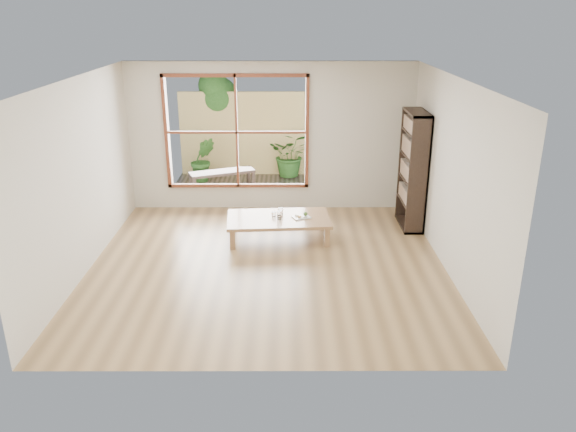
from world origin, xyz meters
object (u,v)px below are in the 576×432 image
Objects in this scene: low_table at (279,220)px; garden_bench at (222,174)px; bookshelf at (413,170)px; food_tray at (302,216)px.

low_table is 2.65m from garden_bench.
bookshelf is 3.84m from garden_bench.
bookshelf reaches higher than garden_bench.
low_table is 0.86× the size of bookshelf.
food_tray is (0.37, 0.00, 0.06)m from low_table.
food_tray is (-1.81, -0.56, -0.59)m from bookshelf.
bookshelf is at bearing 10.57° from low_table.
low_table is 5.27× the size of food_tray.
bookshelf is 1.99m from food_tray.
bookshelf is 6.09× the size of food_tray.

